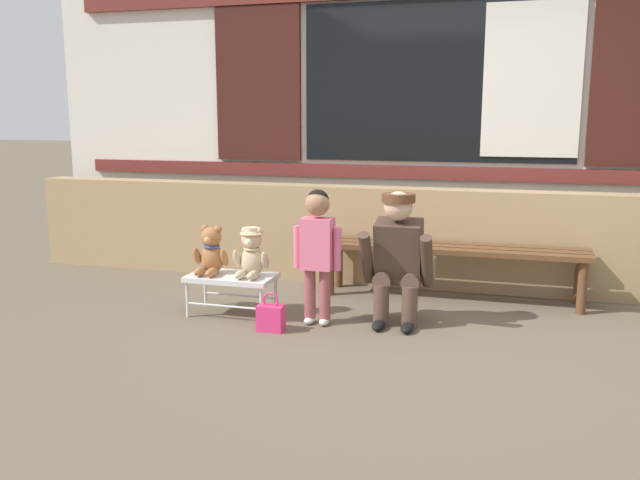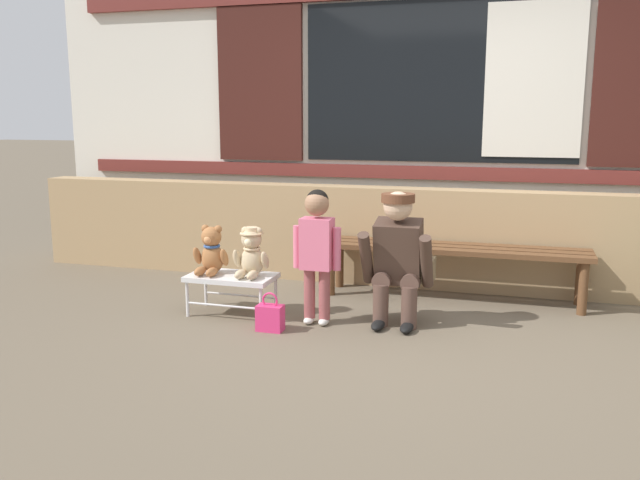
% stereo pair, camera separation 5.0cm
% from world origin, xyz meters
% --- Properties ---
extents(ground_plane, '(60.00, 60.00, 0.00)m').
position_xyz_m(ground_plane, '(0.00, 0.00, 0.00)').
color(ground_plane, brown).
extents(brick_low_wall, '(7.48, 0.25, 0.85)m').
position_xyz_m(brick_low_wall, '(0.00, 1.43, 0.42)').
color(brick_low_wall, tan).
rests_on(brick_low_wall, ground).
extents(shop_facade, '(7.63, 0.26, 3.63)m').
position_xyz_m(shop_facade, '(0.00, 1.94, 1.82)').
color(shop_facade, silver).
rests_on(shop_facade, ground).
extents(wooden_bench_long, '(2.10, 0.40, 0.44)m').
position_xyz_m(wooden_bench_long, '(0.25, 1.06, 0.37)').
color(wooden_bench_long, brown).
rests_on(wooden_bench_long, ground).
extents(small_display_bench, '(0.64, 0.36, 0.30)m').
position_xyz_m(small_display_bench, '(-1.28, 0.19, 0.27)').
color(small_display_bench, silver).
rests_on(small_display_bench, ground).
extents(teddy_bear_plain, '(0.28, 0.26, 0.36)m').
position_xyz_m(teddy_bear_plain, '(-1.44, 0.19, 0.46)').
color(teddy_bear_plain, '#A86B3D').
rests_on(teddy_bear_plain, small_display_bench).
extents(teddy_bear_with_hat, '(0.28, 0.27, 0.36)m').
position_xyz_m(teddy_bear_with_hat, '(-1.12, 0.19, 0.47)').
color(teddy_bear_with_hat, '#CCB289').
rests_on(teddy_bear_with_hat, small_display_bench).
extents(child_standing, '(0.35, 0.18, 0.96)m').
position_xyz_m(child_standing, '(-0.60, 0.15, 0.59)').
color(child_standing, '#994C4C').
rests_on(child_standing, ground).
extents(adult_crouching, '(0.50, 0.49, 0.95)m').
position_xyz_m(adult_crouching, '(-0.05, 0.31, 0.48)').
color(adult_crouching, brown).
rests_on(adult_crouching, ground).
extents(handbag_on_ground, '(0.18, 0.11, 0.27)m').
position_xyz_m(handbag_on_ground, '(-0.86, -0.10, 0.10)').
color(handbag_on_ground, '#E53370').
rests_on(handbag_on_ground, ground).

